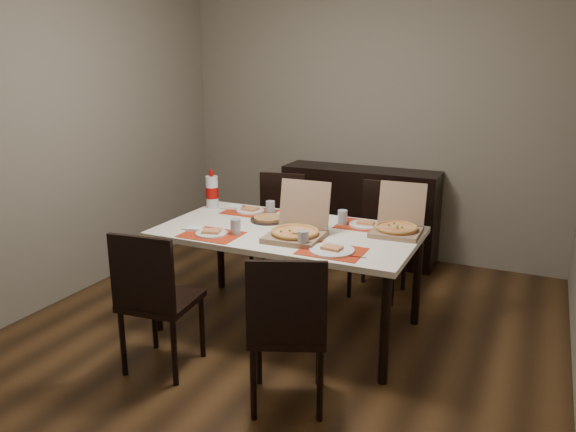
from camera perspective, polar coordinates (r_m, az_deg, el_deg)
The scene contains 18 objects.
ground at distance 4.15m, azimuth -0.67°, elevation -11.91°, with size 3.80×4.00×0.02m, color #482D16.
room_walls at distance 4.08m, azimuth 1.93°, elevation 13.16°, with size 3.84×4.02×2.62m.
sideboard at distance 5.54m, azimuth 7.26°, elevation 0.21°, with size 1.50×0.40×0.90m, color black.
dining_table at distance 3.98m, azimuth 0.00°, elevation -2.31°, with size 1.80×1.00×0.75m.
chair_near_left at distance 3.56m, azimuth -13.41°, elevation -7.94°, with size 0.46×0.46×0.93m.
chair_near_right at distance 3.11m, azimuth -0.07°, elevation -11.11°, with size 0.55×0.55×0.93m.
chair_far_left at distance 5.01m, azimuth -0.92°, elevation -0.58°, with size 0.48×0.48×0.93m.
chair_far_right at distance 4.74m, azimuth 9.47°, elevation -1.73°, with size 0.43×0.43×0.93m.
setting_near_left at distance 3.88m, azimuth -7.33°, elevation -1.54°, with size 0.47×0.30×0.11m.
setting_near_right at distance 3.53m, azimuth 3.76°, elevation -3.20°, with size 0.46×0.30×0.11m.
setting_far_left at distance 4.41m, azimuth -3.50°, elevation 0.65°, with size 0.48×0.30×0.11m.
setting_far_right at distance 4.08m, azimuth 7.23°, elevation -0.67°, with size 0.46×0.30×0.11m.
napkin_loose at distance 3.87m, azimuth -0.89°, elevation -1.66°, with size 0.12×0.11×0.02m, color white.
pizza_box_center at distance 3.76m, azimuth 0.89°, elevation -1.40°, with size 0.38×0.41×0.36m.
pizza_box_right at distance 3.94m, azimuth 11.06°, elevation -0.95°, with size 0.34×0.38×0.33m.
faina_plate at distance 4.17m, azimuth -2.00°, elevation -0.31°, with size 0.27×0.27×0.03m.
dip_bowl at distance 4.09m, azimuth 1.57°, elevation -0.63°, with size 0.13×0.13×0.03m, color white.
soda_bottle at distance 4.56m, azimuth -7.72°, elevation 2.45°, with size 0.10×0.10×0.31m.
Camera 1 is at (1.59, -3.32, 1.91)m, focal length 35.00 mm.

